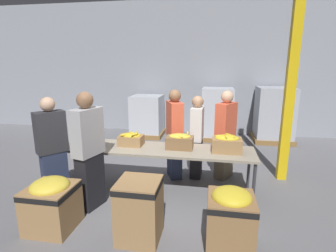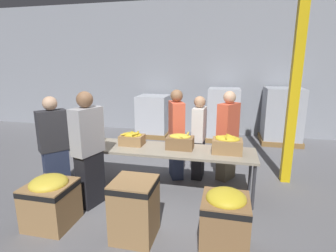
{
  "view_description": "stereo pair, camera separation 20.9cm",
  "coord_description": "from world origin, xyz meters",
  "px_view_note": "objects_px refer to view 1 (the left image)",
  "views": [
    {
      "loc": [
        0.93,
        -4.11,
        2.15
      ],
      "look_at": [
        0.22,
        -0.07,
        1.17
      ],
      "focal_mm": 28.0,
      "sensor_mm": 36.0,
      "label": 1
    },
    {
      "loc": [
        1.13,
        -4.07,
        2.15
      ],
      "look_at": [
        0.22,
        -0.07,
        1.17
      ],
      "focal_mm": 28.0,
      "sensor_mm": 36.0,
      "label": 2
    }
  ],
  "objects_px": {
    "donation_bin_2": "(230,217)",
    "pallet_stack_1": "(217,114)",
    "pallet_stack_2": "(274,115)",
    "banana_box_2": "(180,141)",
    "banana_box_0": "(86,136)",
    "volunteer_3": "(225,136)",
    "donation_bin_0": "(52,202)",
    "banana_box_3": "(227,143)",
    "donation_bin_1": "(139,208)",
    "banana_box_1": "(131,139)",
    "volunteer_4": "(89,152)",
    "volunteer_0": "(175,135)",
    "volunteer_2": "(52,150)",
    "sorting_table": "(156,151)",
    "pallet_stack_0": "(147,116)",
    "support_pillar": "(292,72)",
    "volunteer_1": "(197,138)"
  },
  "relations": [
    {
      "from": "donation_bin_2",
      "to": "pallet_stack_1",
      "type": "xyz_separation_m",
      "value": [
        -0.14,
        4.72,
        0.32
      ]
    },
    {
      "from": "pallet_stack_1",
      "to": "pallet_stack_2",
      "type": "xyz_separation_m",
      "value": [
        1.56,
        0.07,
        0.02
      ]
    },
    {
      "from": "banana_box_2",
      "to": "banana_box_0",
      "type": "bearing_deg",
      "value": -179.05
    },
    {
      "from": "volunteer_3",
      "to": "donation_bin_0",
      "type": "xyz_separation_m",
      "value": [
        -2.29,
        -2.05,
        -0.46
      ]
    },
    {
      "from": "donation_bin_0",
      "to": "pallet_stack_2",
      "type": "height_order",
      "value": "pallet_stack_2"
    },
    {
      "from": "banana_box_2",
      "to": "banana_box_3",
      "type": "bearing_deg",
      "value": -2.42
    },
    {
      "from": "donation_bin_1",
      "to": "banana_box_1",
      "type": "bearing_deg",
      "value": 111.11
    },
    {
      "from": "banana_box_1",
      "to": "pallet_stack_2",
      "type": "height_order",
      "value": "pallet_stack_2"
    },
    {
      "from": "volunteer_4",
      "to": "volunteer_3",
      "type": "bearing_deg",
      "value": -38.34
    },
    {
      "from": "volunteer_0",
      "to": "volunteer_2",
      "type": "height_order",
      "value": "volunteer_0"
    },
    {
      "from": "sorting_table",
      "to": "pallet_stack_0",
      "type": "relative_size",
      "value": 2.68
    },
    {
      "from": "volunteer_4",
      "to": "support_pillar",
      "type": "xyz_separation_m",
      "value": [
        3.12,
        1.57,
        1.12
      ]
    },
    {
      "from": "volunteer_3",
      "to": "pallet_stack_1",
      "type": "xyz_separation_m",
      "value": [
        -0.13,
        2.68,
        -0.11
      ]
    },
    {
      "from": "banana_box_3",
      "to": "volunteer_4",
      "type": "bearing_deg",
      "value": -160.43
    },
    {
      "from": "donation_bin_1",
      "to": "pallet_stack_2",
      "type": "distance_m",
      "value": 5.43
    },
    {
      "from": "donation_bin_0",
      "to": "pallet_stack_2",
      "type": "bearing_deg",
      "value": 52.19
    },
    {
      "from": "donation_bin_1",
      "to": "volunteer_0",
      "type": "bearing_deg",
      "value": 85.5
    },
    {
      "from": "volunteer_4",
      "to": "pallet_stack_0",
      "type": "distance_m",
      "value": 4.12
    },
    {
      "from": "donation_bin_2",
      "to": "pallet_stack_2",
      "type": "bearing_deg",
      "value": 73.41
    },
    {
      "from": "sorting_table",
      "to": "banana_box_3",
      "type": "distance_m",
      "value": 1.18
    },
    {
      "from": "volunteer_2",
      "to": "donation_bin_0",
      "type": "xyz_separation_m",
      "value": [
        0.43,
        -0.76,
        -0.45
      ]
    },
    {
      "from": "sorting_table",
      "to": "banana_box_2",
      "type": "distance_m",
      "value": 0.43
    },
    {
      "from": "volunteer_3",
      "to": "volunteer_2",
      "type": "bearing_deg",
      "value": -34.56
    },
    {
      "from": "banana_box_2",
      "to": "volunteer_3",
      "type": "relative_size",
      "value": 0.26
    },
    {
      "from": "banana_box_1",
      "to": "donation_bin_0",
      "type": "distance_m",
      "value": 1.62
    },
    {
      "from": "volunteer_2",
      "to": "pallet_stack_1",
      "type": "xyz_separation_m",
      "value": [
        2.59,
        3.97,
        -0.1
      ]
    },
    {
      "from": "volunteer_3",
      "to": "pallet_stack_0",
      "type": "xyz_separation_m",
      "value": [
        -2.2,
        2.67,
        -0.23
      ]
    },
    {
      "from": "banana_box_0",
      "to": "volunteer_4",
      "type": "bearing_deg",
      "value": -60.73
    },
    {
      "from": "volunteer_3",
      "to": "banana_box_0",
      "type": "bearing_deg",
      "value": -43.6
    },
    {
      "from": "volunteer_2",
      "to": "support_pillar",
      "type": "distance_m",
      "value": 4.23
    },
    {
      "from": "donation_bin_2",
      "to": "pallet_stack_1",
      "type": "bearing_deg",
      "value": 91.64
    },
    {
      "from": "volunteer_1",
      "to": "volunteer_3",
      "type": "xyz_separation_m",
      "value": [
        0.53,
        0.06,
        0.05
      ]
    },
    {
      "from": "donation_bin_1",
      "to": "pallet_stack_1",
      "type": "distance_m",
      "value": 4.83
    },
    {
      "from": "sorting_table",
      "to": "banana_box_1",
      "type": "distance_m",
      "value": 0.5
    },
    {
      "from": "banana_box_3",
      "to": "volunteer_4",
      "type": "distance_m",
      "value": 2.15
    },
    {
      "from": "sorting_table",
      "to": "banana_box_1",
      "type": "xyz_separation_m",
      "value": [
        -0.46,
        0.08,
        0.16
      ]
    },
    {
      "from": "sorting_table",
      "to": "donation_bin_1",
      "type": "distance_m",
      "value": 1.35
    },
    {
      "from": "banana_box_3",
      "to": "volunteer_4",
      "type": "height_order",
      "value": "volunteer_4"
    },
    {
      "from": "banana_box_0",
      "to": "donation_bin_1",
      "type": "bearing_deg",
      "value": -44.78
    },
    {
      "from": "banana_box_0",
      "to": "donation_bin_0",
      "type": "height_order",
      "value": "banana_box_0"
    },
    {
      "from": "volunteer_3",
      "to": "pallet_stack_0",
      "type": "height_order",
      "value": "volunteer_3"
    },
    {
      "from": "volunteer_3",
      "to": "pallet_stack_2",
      "type": "distance_m",
      "value": 3.1
    },
    {
      "from": "donation_bin_2",
      "to": "pallet_stack_1",
      "type": "height_order",
      "value": "pallet_stack_1"
    },
    {
      "from": "volunteer_2",
      "to": "donation_bin_1",
      "type": "xyz_separation_m",
      "value": [
        1.63,
        -0.76,
        -0.41
      ]
    },
    {
      "from": "banana_box_2",
      "to": "volunteer_1",
      "type": "bearing_deg",
      "value": 68.89
    },
    {
      "from": "support_pillar",
      "to": "pallet_stack_0",
      "type": "distance_m",
      "value": 4.38
    },
    {
      "from": "banana_box_2",
      "to": "volunteer_0",
      "type": "height_order",
      "value": "volunteer_0"
    },
    {
      "from": "volunteer_1",
      "to": "support_pillar",
      "type": "relative_size",
      "value": 0.39
    },
    {
      "from": "volunteer_0",
      "to": "donation_bin_2",
      "type": "bearing_deg",
      "value": 3.8
    },
    {
      "from": "pallet_stack_1",
      "to": "volunteer_4",
      "type": "bearing_deg",
      "value": -114.75
    }
  ]
}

